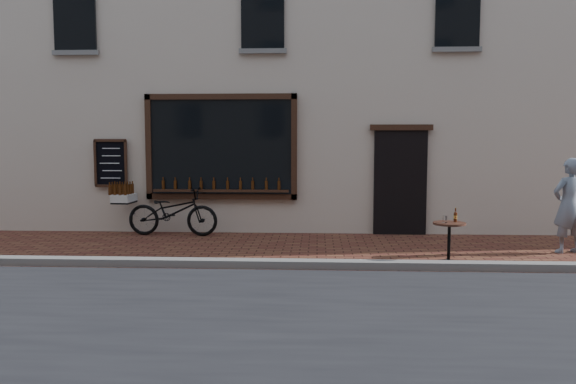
{
  "coord_description": "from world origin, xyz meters",
  "views": [
    {
      "loc": [
        0.16,
        -8.44,
        1.99
      ],
      "look_at": [
        -0.35,
        1.2,
        1.1
      ],
      "focal_mm": 35.0,
      "sensor_mm": 36.0,
      "label": 1
    }
  ],
  "objects": [
    {
      "name": "kerb",
      "position": [
        0.0,
        0.2,
        0.06
      ],
      "size": [
        90.0,
        0.25,
        0.12
      ],
      "primitive_type": "cube",
      "color": "slate",
      "rests_on": "ground"
    },
    {
      "name": "shop_building",
      "position": [
        0.0,
        6.5,
        5.0
      ],
      "size": [
        28.0,
        6.2,
        10.0
      ],
      "color": "beige",
      "rests_on": "ground"
    },
    {
      "name": "ground",
      "position": [
        0.0,
        0.0,
        0.0
      ],
      "size": [
        90.0,
        90.0,
        0.0
      ],
      "primitive_type": "plane",
      "color": "#53251B",
      "rests_on": "ground"
    },
    {
      "name": "pedestrian",
      "position": [
        4.6,
        1.64,
        0.84
      ],
      "size": [
        0.7,
        0.55,
        1.69
      ],
      "primitive_type": "imported",
      "rotation": [
        0.0,
        0.0,
        3.41
      ],
      "color": "gray",
      "rests_on": "ground"
    },
    {
      "name": "cargo_bicycle",
      "position": [
        -2.91,
        3.06,
        0.51
      ],
      "size": [
        2.28,
        0.76,
        1.07
      ],
      "rotation": [
        0.0,
        0.0,
        1.52
      ],
      "color": "black",
      "rests_on": "ground"
    },
    {
      "name": "bistro_table",
      "position": [
        2.29,
        0.65,
        0.48
      ],
      "size": [
        0.52,
        0.52,
        0.9
      ],
      "color": "black",
      "rests_on": "ground"
    }
  ]
}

